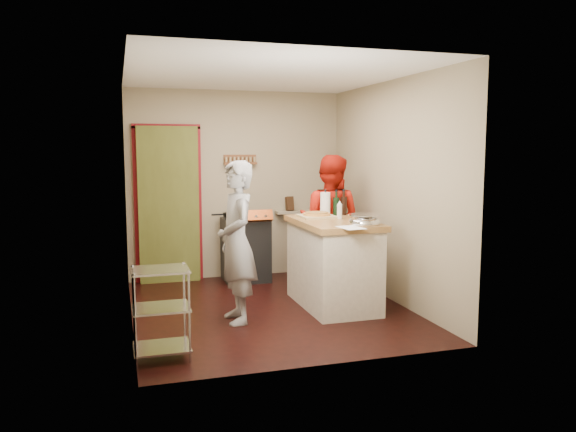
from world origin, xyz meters
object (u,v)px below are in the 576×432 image
Objects in this scene: wire_shelving at (161,309)px; island at (333,261)px; person_stripe at (237,242)px; person_red at (330,222)px; stove at (246,248)px.

island is (2.02, 1.10, 0.08)m from wire_shelving.
person_stripe is 1.79m from person_red.
person_stripe is (0.84, 0.85, 0.40)m from wire_shelving.
wire_shelving is at bearing -151.30° from island.
person_stripe is 0.98× the size of person_red.
island is 0.87× the size of person_stripe.
stove is 1.26× the size of wire_shelving.
wire_shelving is 2.30m from island.
wire_shelving is at bearing 78.59° from person_red.
person_stripe is at bearing -105.37° from stove.
person_stripe is (-0.49, -1.77, 0.39)m from stove.
wire_shelving is 3.00m from person_red.
island is 0.91m from person_red.
person_stripe reaches higher than island.
stove is 1.67m from island.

